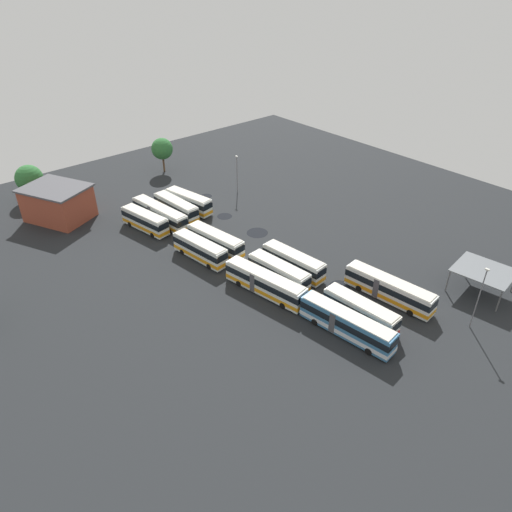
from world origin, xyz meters
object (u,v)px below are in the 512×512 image
Objects in this scene: bus_row2_slot2 at (293,262)px; maintenance_shelter at (484,271)px; bus_row3_slot0 at (346,324)px; bus_row3_slot1 at (360,311)px; bus_row0_slot2 at (176,208)px; bus_row1_slot0 at (200,249)px; lamp_post_near_entrance at (237,173)px; bus_row2_slot0 at (265,283)px; bus_row0_slot3 at (189,202)px; bus_row1_slot1 at (216,241)px; bus_row3_slot3 at (389,289)px; tree_west_edge at (29,179)px; bus_row0_slot0 at (145,221)px; bus_row2_slot1 at (279,273)px; bus_row0_slot1 at (160,214)px; lamp_post_mid_lot at (479,296)px; depot_building at (58,203)px; tree_northwest at (162,149)px.

maintenance_shelter reaches higher than bus_row2_slot2.
bus_row3_slot0 is 1.25× the size of bus_row3_slot1.
bus_row1_slot0 is (15.63, -5.43, -0.00)m from bus_row0_slot2.
bus_row2_slot0 is at bearing -32.56° from lamp_post_near_entrance.
bus_row0_slot3 is at bearing 173.56° from bus_row3_slot0.
bus_row3_slot3 is at bearing 21.50° from bus_row1_slot1.
tree_west_edge is (-69.37, -19.93, 2.73)m from bus_row3_slot1.
bus_row0_slot0 is at bearing -173.02° from bus_row1_slot0.
bus_row0_slot3 and bus_row2_slot2 have the same top height.
bus_row0_slot2 is 0.96× the size of bus_row1_slot1.
bus_row2_slot1 is at bearing -81.08° from bus_row2_slot2.
bus_row3_slot3 is at bearing 7.48° from bus_row0_slot3.
bus_row3_slot3 is at bearing 44.47° from bus_row2_slot0.
bus_row0_slot1 is 1.71× the size of lamp_post_near_entrance.
bus_row3_slot1 is at bearing 7.28° from bus_row1_slot1.
bus_row0_slot0 is at bearing -158.97° from bus_row2_slot2.
maintenance_shelter is at bearing 44.97° from bus_row2_slot1.
bus_row2_slot2 is 1.18× the size of lamp_post_mid_lot.
bus_row1_slot1 is 28.63m from bus_row3_slot0.
maintenance_shelter is (51.27, 17.85, 1.76)m from bus_row0_slot3.
tree_west_edge reaches higher than bus_row0_slot0.
bus_row0_slot0 is 0.77× the size of bus_row3_slot3.
bus_row3_slot3 is at bearing 21.15° from bus_row0_slot0.
bus_row0_slot1 is 56.29m from maintenance_shelter.
depot_building is at bearing -162.78° from bus_row2_slot0.
tree_northwest is (-64.60, 8.57, 3.60)m from bus_row3_slot1.
bus_row3_slot0 is at bearing 15.11° from depot_building.
bus_row3_slot3 is 0.97× the size of depot_building.
bus_row3_slot0 is 23.93m from maintenance_shelter.
bus_row3_slot3 is 64.14m from tree_northwest.
maintenance_shelter is at bearing 73.30° from bus_row3_slot0.
depot_building is at bearing -158.47° from bus_row2_slot1.
lamp_post_near_entrance is at bearing 162.22° from bus_row3_slot1.
bus_row2_slot2 is at bearing -141.21° from maintenance_shelter.
bus_row0_slot0 is 0.77× the size of bus_row0_slot1.
bus_row3_slot0 is at bearing -106.70° from maintenance_shelter.
bus_row0_slot0 is 1.12× the size of lamp_post_mid_lot.
bus_row2_slot2 is 0.79× the size of depot_building.
bus_row0_slot3 is at bearing 97.66° from bus_row0_slot0.
lamp_post_near_entrance is (-44.30, 14.21, 2.60)m from bus_row3_slot1.
tree_northwest is (-71.87, -10.86, 1.84)m from maintenance_shelter.
bus_row2_slot2 is (-0.58, 3.71, 0.00)m from bus_row2_slot1.
bus_row0_slot1 is at bearing -173.04° from bus_row2_slot1.
bus_row0_slot0 is 14.96m from bus_row1_slot0.
bus_row0_slot2 is 43.81m from bus_row3_slot0.
bus_row0_slot1 is 15.50m from bus_row1_slot0.
bus_row0_slot1 is at bearing -153.67° from maintenance_shelter.
bus_row0_slot3 is at bearing -160.81° from maintenance_shelter.
bus_row3_slot3 is 1.89× the size of tree_west_edge.
lamp_post_near_entrance is (-16.56, 21.36, 2.60)m from bus_row1_slot0.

